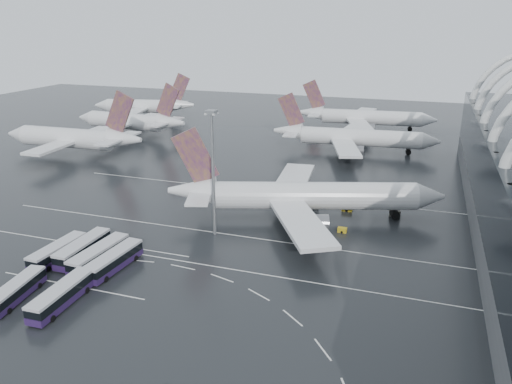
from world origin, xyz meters
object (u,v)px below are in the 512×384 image
(gse_cart_belly_b, at_px, (395,213))
(gse_cart_belly_c, at_px, (315,223))
(bus_row_near_c, at_px, (99,255))
(jet_remote_west, at_px, (75,139))
(floodlight_mast, at_px, (213,159))
(bus_row_far_c, at_px, (62,295))
(airliner_main, at_px, (301,196))
(jet_remote_far, at_px, (146,106))
(gse_cart_belly_a, at_px, (342,230))
(bus_row_far_a, at_px, (16,290))
(bus_row_near_b, at_px, (83,249))
(jet_remote_mid, at_px, (132,122))
(airliner_gate_c, at_px, (364,118))
(gse_cart_belly_e, at_px, (347,208))
(bus_row_near_a, at_px, (58,252))
(bus_row_near_d, at_px, (114,260))
(airliner_gate_b, at_px, (352,138))

(gse_cart_belly_b, relative_size, gse_cart_belly_c, 1.14)
(bus_row_near_c, height_order, gse_cart_belly_c, bus_row_near_c)
(jet_remote_west, xyz_separation_m, floodlight_mast, (67.85, -43.54, 10.63))
(bus_row_far_c, bearing_deg, airliner_main, -31.39)
(jet_remote_far, distance_m, gse_cart_belly_a, 144.65)
(bus_row_far_a, bearing_deg, floodlight_mast, -37.95)
(bus_row_near_b, bearing_deg, gse_cart_belly_a, -58.43)
(jet_remote_mid, bearing_deg, jet_remote_west, 90.54)
(airliner_main, height_order, bus_row_near_c, airliner_main)
(airliner_main, bearing_deg, gse_cart_belly_b, 4.94)
(airliner_main, distance_m, bus_row_far_c, 54.12)
(bus_row_near_b, relative_size, gse_cart_belly_a, 7.23)
(airliner_gate_c, height_order, gse_cart_belly_b, airliner_gate_c)
(jet_remote_west, xyz_separation_m, bus_row_near_c, (53.30, -62.77, -3.76))
(jet_remote_far, distance_m, gse_cart_belly_e, 135.42)
(jet_remote_mid, bearing_deg, bus_row_near_a, 117.60)
(floodlight_mast, xyz_separation_m, gse_cart_belly_b, (34.74, 22.53, -15.60))
(bus_row_far_c, distance_m, gse_cart_belly_a, 56.00)
(airliner_main, relative_size, gse_cart_belly_a, 31.83)
(airliner_gate_c, bearing_deg, bus_row_near_a, -111.22)
(airliner_main, bearing_deg, bus_row_near_a, -155.18)
(airliner_main, xyz_separation_m, bus_row_far_a, (-34.52, -47.95, -3.56))
(jet_remote_west, relative_size, bus_row_far_a, 4.04)
(airliner_gate_c, xyz_separation_m, gse_cart_belly_b, (19.03, -91.92, -4.18))
(jet_remote_mid, relative_size, gse_cart_belly_b, 19.11)
(floodlight_mast, bearing_deg, airliner_gate_c, 82.18)
(bus_row_near_d, height_order, floodlight_mast, floodlight_mast)
(bus_row_near_c, relative_size, gse_cart_belly_c, 6.48)
(jet_remote_west, distance_m, jet_remote_far, 66.33)
(airliner_gate_b, relative_size, bus_row_far_c, 4.11)
(airliner_gate_c, relative_size, floodlight_mast, 2.11)
(airliner_gate_b, distance_m, airliner_gate_c, 36.92)
(bus_row_near_b, xyz_separation_m, bus_row_near_c, (4.52, -1.36, 0.04))
(airliner_main, bearing_deg, airliner_gate_c, 71.76)
(bus_row_near_a, relative_size, bus_row_near_c, 0.92)
(bus_row_near_a, height_order, gse_cart_belly_c, bus_row_near_a)
(bus_row_near_c, bearing_deg, airliner_gate_c, -8.98)
(bus_row_near_b, distance_m, gse_cart_belly_a, 51.83)
(jet_remote_mid, distance_m, bus_row_far_a, 118.54)
(bus_row_near_a, height_order, gse_cart_belly_a, bus_row_near_a)
(airliner_gate_c, bearing_deg, gse_cart_belly_e, -90.17)
(bus_row_near_d, bearing_deg, bus_row_near_c, 81.39)
(jet_remote_west, height_order, jet_remote_far, jet_remote_west)
(gse_cart_belly_c, bearing_deg, airliner_main, 141.27)
(bus_row_far_c, relative_size, gse_cart_belly_e, 5.60)
(jet_remote_west, bearing_deg, gse_cart_belly_a, 157.67)
(gse_cart_belly_e, bearing_deg, gse_cart_belly_c, -114.84)
(gse_cart_belly_a, bearing_deg, gse_cart_belly_e, 94.44)
(bus_row_far_a, xyz_separation_m, floodlight_mast, (19.69, 33.74, 14.63))
(gse_cart_belly_b, distance_m, gse_cart_belly_e, 10.80)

